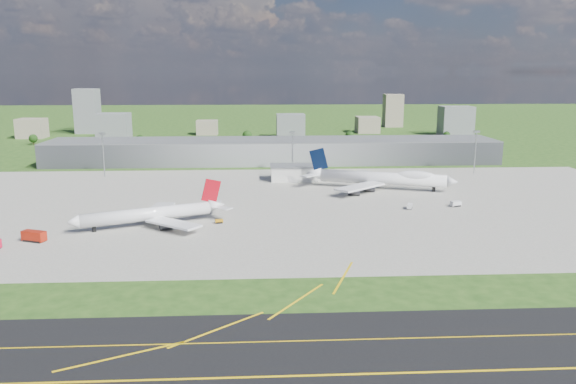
{
  "coord_description": "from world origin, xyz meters",
  "views": [
    {
      "loc": [
        -9.91,
        -212.64,
        60.14
      ],
      "look_at": [
        2.63,
        25.52,
        9.0
      ],
      "focal_mm": 35.0,
      "sensor_mm": 36.0,
      "label": 1
    }
  ],
  "objects_px": {
    "airliner_blue_quad": "(382,178)",
    "fire_truck": "(34,236)",
    "tug_yellow": "(219,221)",
    "van_white_near": "(410,206)",
    "airliner_red_twin": "(153,214)",
    "van_white_far": "(456,204)"
  },
  "relations": [
    {
      "from": "airliner_blue_quad",
      "to": "fire_truck",
      "type": "height_order",
      "value": "airliner_blue_quad"
    },
    {
      "from": "airliner_blue_quad",
      "to": "fire_truck",
      "type": "relative_size",
      "value": 8.13
    },
    {
      "from": "tug_yellow",
      "to": "airliner_red_twin",
      "type": "bearing_deg",
      "value": 167.22
    },
    {
      "from": "van_white_near",
      "to": "airliner_red_twin",
      "type": "bearing_deg",
      "value": 121.56
    },
    {
      "from": "tug_yellow",
      "to": "van_white_near",
      "type": "distance_m",
      "value": 86.04
    },
    {
      "from": "van_white_near",
      "to": "tug_yellow",
      "type": "bearing_deg",
      "value": 123.9
    },
    {
      "from": "van_white_near",
      "to": "van_white_far",
      "type": "xyz_separation_m",
      "value": [
        22.16,
        3.42,
        0.1
      ]
    },
    {
      "from": "van_white_near",
      "to": "van_white_far",
      "type": "bearing_deg",
      "value": -60.7
    },
    {
      "from": "airliner_red_twin",
      "to": "van_white_far",
      "type": "bearing_deg",
      "value": 168.02
    },
    {
      "from": "van_white_far",
      "to": "tug_yellow",
      "type": "bearing_deg",
      "value": 171.43
    },
    {
      "from": "tug_yellow",
      "to": "airliner_blue_quad",
      "type": "bearing_deg",
      "value": 22.29
    },
    {
      "from": "airliner_red_twin",
      "to": "van_white_near",
      "type": "bearing_deg",
      "value": 168.4
    },
    {
      "from": "airliner_red_twin",
      "to": "airliner_blue_quad",
      "type": "xyz_separation_m",
      "value": [
        106.89,
        65.51,
        1.15
      ]
    },
    {
      "from": "fire_truck",
      "to": "tug_yellow",
      "type": "distance_m",
      "value": 68.61
    },
    {
      "from": "van_white_far",
      "to": "fire_truck",
      "type": "bearing_deg",
      "value": 173.7
    },
    {
      "from": "tug_yellow",
      "to": "van_white_near",
      "type": "relative_size",
      "value": 0.7
    },
    {
      "from": "airliner_blue_quad",
      "to": "tug_yellow",
      "type": "distance_m",
      "value": 103.2
    },
    {
      "from": "tug_yellow",
      "to": "van_white_far",
      "type": "bearing_deg",
      "value": -3.66
    },
    {
      "from": "airliner_red_twin",
      "to": "van_white_near",
      "type": "relative_size",
      "value": 12.11
    },
    {
      "from": "airliner_red_twin",
      "to": "tug_yellow",
      "type": "relative_size",
      "value": 17.17
    },
    {
      "from": "fire_truck",
      "to": "van_white_near",
      "type": "xyz_separation_m",
      "value": [
        148.83,
        41.45,
        -0.75
      ]
    },
    {
      "from": "airliner_blue_quad",
      "to": "van_white_near",
      "type": "relative_size",
      "value": 15.57
    }
  ]
}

